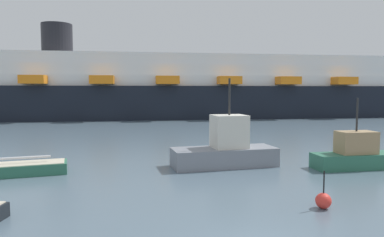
{
  "coord_description": "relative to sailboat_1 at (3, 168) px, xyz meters",
  "views": [
    {
      "loc": [
        -3.51,
        -10.05,
        4.89
      ],
      "look_at": [
        0.0,
        16.45,
        2.77
      ],
      "focal_mm": 33.4,
      "sensor_mm": 36.0,
      "label": 1
    }
  ],
  "objects": [
    {
      "name": "sailboat_1",
      "position": [
        0.0,
        0.0,
        0.0
      ],
      "size": [
        7.13,
        3.07,
        9.92
      ],
      "rotation": [
        0.0,
        0.0,
        3.34
      ],
      "color": "#2D6B51",
      "rests_on": "ground_plane"
    },
    {
      "name": "fishing_boat_0",
      "position": [
        21.37,
        -0.75,
        0.34
      ],
      "size": [
        6.03,
        1.96,
        4.43
      ],
      "rotation": [
        0.0,
        0.0,
        3.18
      ],
      "color": "#2D6B51",
      "rests_on": "ground_plane"
    },
    {
      "name": "fishing_boat_1",
      "position": [
        13.22,
        0.93,
        0.6
      ],
      "size": [
        6.92,
        3.16,
        5.65
      ],
      "rotation": [
        0.0,
        0.0,
        0.12
      ],
      "color": "gray",
      "rests_on": "ground_plane"
    },
    {
      "name": "channel_buoy_0",
      "position": [
        15.39,
        -7.71,
        -0.16
      ],
      "size": [
        0.65,
        0.65,
        1.59
      ],
      "color": "red",
      "rests_on": "ground_plane"
    },
    {
      "name": "channel_buoy_1",
      "position": [
        24.59,
        5.59,
        -0.18
      ],
      "size": [
        0.6,
        0.6,
        1.35
      ],
      "color": "green",
      "rests_on": "ground_plane"
    },
    {
      "name": "cruise_ship",
      "position": [
        11.42,
        43.63,
        4.64
      ],
      "size": [
        102.22,
        17.33,
        16.22
      ],
      "rotation": [
        0.0,
        0.0,
        0.02
      ],
      "color": "black",
      "rests_on": "ground_plane"
    }
  ]
}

